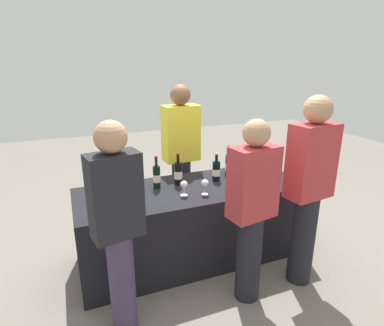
{
  "coord_description": "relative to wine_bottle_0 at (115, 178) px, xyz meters",
  "views": [
    {
      "loc": [
        -1.07,
        -2.69,
        1.95
      ],
      "look_at": [
        0.0,
        0.0,
        1.01
      ],
      "focal_mm": 30.13,
      "sensor_mm": 36.0,
      "label": 1
    }
  ],
  "objects": [
    {
      "name": "wine_bottle_4",
      "position": [
        1.16,
        -0.07,
        0.0
      ],
      "size": [
        0.07,
        0.07,
        0.34
      ],
      "color": "black",
      "rests_on": "tasting_table"
    },
    {
      "name": "wine_bottle_0",
      "position": [
        0.0,
        0.0,
        0.0
      ],
      "size": [
        0.07,
        0.07,
        0.32
      ],
      "color": "black",
      "rests_on": "tasting_table"
    },
    {
      "name": "tasting_table",
      "position": [
        0.7,
        -0.21,
        -0.5
      ],
      "size": [
        2.2,
        0.82,
        0.76
      ],
      "primitive_type": "cube",
      "color": "black",
      "rests_on": "ground_plane"
    },
    {
      "name": "ground_plane",
      "position": [
        0.7,
        -0.21,
        -0.88
      ],
      "size": [
        12.0,
        12.0,
        0.0
      ],
      "primitive_type": "plane",
      "color": "slate"
    },
    {
      "name": "wine_bottle_2",
      "position": [
        0.6,
        -0.09,
        -0.0
      ],
      "size": [
        0.08,
        0.08,
        0.32
      ],
      "color": "black",
      "rests_on": "tasting_table"
    },
    {
      "name": "guest_1",
      "position": [
        0.91,
        -0.95,
        -0.05
      ],
      "size": [
        0.4,
        0.26,
        1.54
      ],
      "rotation": [
        0.0,
        0.0,
        0.16
      ],
      "color": "black",
      "rests_on": "ground_plane"
    },
    {
      "name": "ice_bucket",
      "position": [
        -0.08,
        -0.18,
        -0.04
      ],
      "size": [
        0.23,
        0.23,
        0.17
      ],
      "primitive_type": "cylinder",
      "color": "silver",
      "rests_on": "tasting_table"
    },
    {
      "name": "wine_glass_3",
      "position": [
        1.31,
        -0.42,
        -0.01
      ],
      "size": [
        0.07,
        0.07,
        0.15
      ],
      "color": "silver",
      "rests_on": "tasting_table"
    },
    {
      "name": "wine_glass_1",
      "position": [
        0.74,
        -0.41,
        -0.02
      ],
      "size": [
        0.07,
        0.07,
        0.15
      ],
      "color": "silver",
      "rests_on": "tasting_table"
    },
    {
      "name": "wine_bottle_5",
      "position": [
        1.56,
        -0.11,
        -0.0
      ],
      "size": [
        0.08,
        0.08,
        0.33
      ],
      "color": "black",
      "rests_on": "tasting_table"
    },
    {
      "name": "wine_glass_0",
      "position": [
        0.56,
        -0.36,
        -0.02
      ],
      "size": [
        0.07,
        0.07,
        0.14
      ],
      "color": "silver",
      "rests_on": "tasting_table"
    },
    {
      "name": "guest_0",
      "position": [
        -0.12,
        -0.89,
        0.0
      ],
      "size": [
        0.37,
        0.25,
        1.59
      ],
      "rotation": [
        0.0,
        0.0,
        0.2
      ],
      "color": "#3F3351",
      "rests_on": "ground_plane"
    },
    {
      "name": "wine_glass_2",
      "position": [
        1.11,
        -0.39,
        -0.03
      ],
      "size": [
        0.08,
        0.08,
        0.14
      ],
      "color": "silver",
      "rests_on": "tasting_table"
    },
    {
      "name": "guest_2",
      "position": [
        1.47,
        -0.93,
        0.04
      ],
      "size": [
        0.41,
        0.26,
        1.69
      ],
      "rotation": [
        0.0,
        0.0,
        0.12
      ],
      "color": "black",
      "rests_on": "ground_plane"
    },
    {
      "name": "wine_bottle_1",
      "position": [
        0.38,
        -0.09,
        -0.01
      ],
      "size": [
        0.07,
        0.07,
        0.32
      ],
      "color": "black",
      "rests_on": "tasting_table"
    },
    {
      "name": "server_pouring",
      "position": [
        0.82,
        0.44,
        0.04
      ],
      "size": [
        0.41,
        0.24,
        1.69
      ],
      "rotation": [
        0.0,
        0.0,
        3.2
      ],
      "color": "black",
      "rests_on": "ground_plane"
    },
    {
      "name": "wine_bottle_3",
      "position": [
        0.99,
        -0.13,
        -0.02
      ],
      "size": [
        0.08,
        0.08,
        0.29
      ],
      "color": "black",
      "rests_on": "tasting_table"
    }
  ]
}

